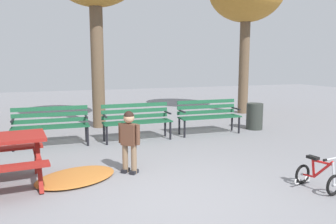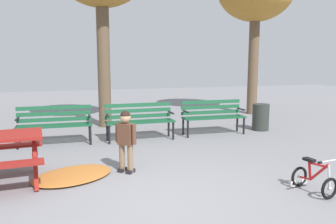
% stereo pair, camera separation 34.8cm
% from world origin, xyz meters
% --- Properties ---
extents(ground, '(36.00, 36.00, 0.00)m').
position_xyz_m(ground, '(0.00, 0.00, 0.00)').
color(ground, gray).
extents(park_bench_left, '(1.61, 0.50, 0.85)m').
position_xyz_m(park_bench_left, '(-1.38, 3.67, 0.51)').
color(park_bench_left, '#195133').
rests_on(park_bench_left, ground).
extents(park_bench_right, '(1.60, 0.46, 0.85)m').
position_xyz_m(park_bench_right, '(0.52, 3.58, 0.51)').
color(park_bench_right, '#195133').
rests_on(park_bench_right, ground).
extents(park_bench_far_right, '(1.61, 0.50, 0.85)m').
position_xyz_m(park_bench_far_right, '(2.42, 3.64, 0.51)').
color(park_bench_far_right, '#195133').
rests_on(park_bench_far_right, ground).
extents(child_standing, '(0.30, 0.30, 1.04)m').
position_xyz_m(child_standing, '(-0.21, 1.32, 0.61)').
color(child_standing, '#7F664C').
rests_on(child_standing, ground).
extents(kids_bicycle, '(0.43, 0.60, 0.54)m').
position_xyz_m(kids_bicycle, '(2.16, -0.32, 0.20)').
color(kids_bicycle, black).
rests_on(kids_bicycle, ground).
extents(leaf_pile, '(1.58, 1.41, 0.07)m').
position_xyz_m(leaf_pile, '(-1.07, 1.33, 0.04)').
color(leaf_pile, '#B26B2D').
rests_on(leaf_pile, ground).
extents(trash_bin, '(0.44, 0.44, 0.71)m').
position_xyz_m(trash_bin, '(3.85, 3.70, 0.35)').
color(trash_bin, '#2D332D').
rests_on(trash_bin, ground).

